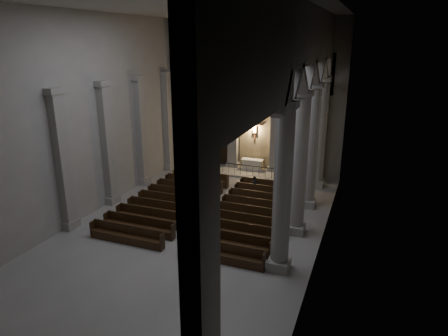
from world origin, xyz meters
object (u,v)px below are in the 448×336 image
object	(u,v)px
altar_rail	(247,169)
pews	(209,210)
altar	(252,164)
candle_stand_right	(288,178)
worshipper	(254,185)
candle_stand_left	(205,170)

from	to	relation	value
altar_rail	pews	size ratio (longest dim) A/B	0.51
altar	altar_rail	xyz separation A→B (m)	(-0.01, -1.50, 0.07)
altar_rail	candle_stand_right	world-z (taller)	candle_stand_right
altar	worshipper	xyz separation A→B (m)	(1.64, -4.86, 0.06)
altar	altar_rail	bearing A→B (deg)	-90.19
candle_stand_right	worshipper	world-z (taller)	candle_stand_right
altar	candle_stand_right	size ratio (longest dim) A/B	1.33
candle_stand_left	pews	distance (m)	7.86
altar	altar_rail	distance (m)	1.50
altar_rail	worshipper	xyz separation A→B (m)	(1.65, -3.36, -0.01)
altar	candle_stand_left	distance (m)	3.98
candle_stand_right	pews	world-z (taller)	candle_stand_right
candle_stand_right	worshipper	bearing A→B (deg)	-117.65
candle_stand_right	altar	bearing A→B (deg)	153.31
worshipper	candle_stand_right	bearing A→B (deg)	45.91
altar_rail	worshipper	world-z (taller)	worshipper
pews	altar	bearing A→B (deg)	89.97
altar_rail	candle_stand_right	distance (m)	3.34
altar	pews	distance (m)	9.23
altar_rail	candle_stand_right	xyz separation A→B (m)	(3.32, -0.17, -0.31)
pews	worshipper	distance (m)	4.68
candle_stand_left	worshipper	size ratio (longest dim) A/B	0.97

